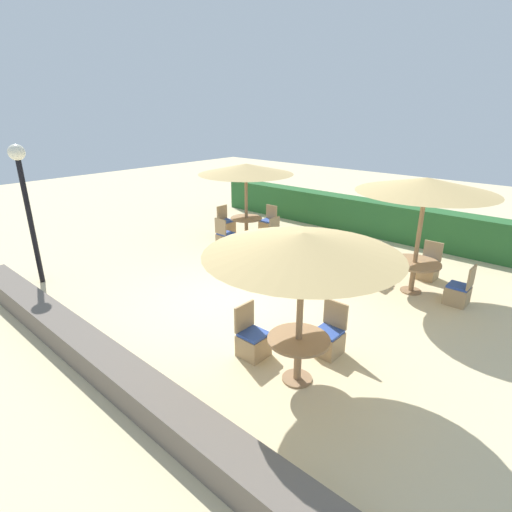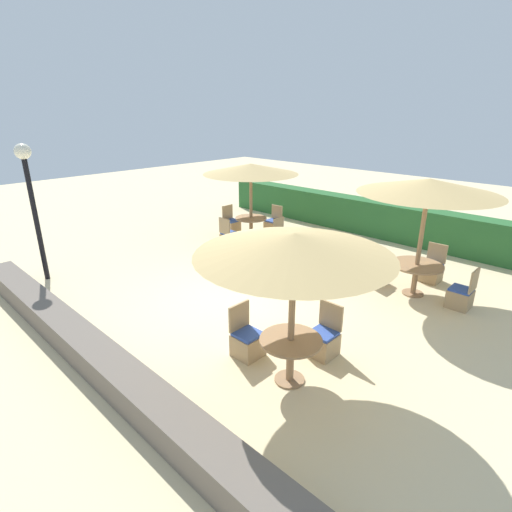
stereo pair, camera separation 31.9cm
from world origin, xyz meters
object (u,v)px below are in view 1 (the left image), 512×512
(patio_chair_back_left_east, at_px, (269,237))
(patio_chair_front_right_north, at_px, (328,340))
(patio_chair_back_left_west, at_px, (226,225))
(round_table_back_right, at_px, (414,268))
(lamp_post, at_px, (24,188))
(patio_chair_back_right_west, at_px, (371,270))
(patio_chair_front_right_west, at_px, (253,342))
(round_table_front_right, at_px, (298,348))
(patio_chair_back_left_south, at_px, (225,239))
(patio_chair_back_right_east, at_px, (458,293))
(patio_chair_back_left_north, at_px, (268,225))
(round_table_back_left, at_px, (246,222))
(parasol_back_left, at_px, (246,169))
(parasol_front_right, at_px, (303,244))
(parasol_back_right, at_px, (426,185))
(patio_chair_back_right_north, at_px, (428,269))

(patio_chair_back_left_east, height_order, patio_chair_front_right_north, same)
(patio_chair_back_left_west, relative_size, round_table_back_right, 0.80)
(lamp_post, distance_m, round_table_back_right, 9.17)
(round_table_back_right, height_order, patio_chair_back_right_west, patio_chair_back_right_west)
(patio_chair_back_left_west, xyz_separation_m, patio_chair_front_right_west, (5.60, -4.83, 0.00))
(patio_chair_back_left_east, height_order, round_table_front_right, patio_chair_back_left_east)
(patio_chair_back_left_south, bearing_deg, patio_chair_back_left_east, 47.16)
(patio_chair_back_left_south, relative_size, patio_chair_front_right_west, 1.00)
(patio_chair_back_left_east, xyz_separation_m, patio_chair_back_right_east, (5.67, -0.34, 0.00))
(patio_chair_front_right_west, bearing_deg, patio_chair_back_left_north, -141.98)
(lamp_post, relative_size, round_table_back_left, 3.25)
(patio_chair_back_left_west, height_order, patio_chair_back_right_east, same)
(parasol_back_left, bearing_deg, patio_chair_back_right_east, -3.02)
(round_table_front_right, bearing_deg, patio_chair_front_right_west, 178.33)
(lamp_post, bearing_deg, patio_chair_back_right_west, 42.32)
(parasol_back_left, height_order, patio_chair_back_left_north, parasol_back_left)
(parasol_front_right, distance_m, parasol_back_right, 4.44)
(parasol_front_right, height_order, round_table_front_right, parasol_front_right)
(patio_chair_back_right_west, bearing_deg, round_table_back_right, 91.98)
(parasol_front_right, bearing_deg, patio_chair_back_right_west, 102.23)
(lamp_post, bearing_deg, patio_chair_front_right_west, 10.77)
(parasol_back_left, height_order, parasol_back_right, parasol_back_right)
(patio_chair_front_right_north, distance_m, patio_chair_back_right_north, 4.51)
(patio_chair_back_left_south, bearing_deg, lamp_post, -106.77)
(patio_chair_back_left_north, bearing_deg, patio_chair_back_right_north, 176.11)
(parasol_back_left, distance_m, patio_chair_front_right_west, 6.95)
(patio_chair_back_left_south, relative_size, parasol_front_right, 0.33)
(lamp_post, xyz_separation_m, round_table_back_right, (7.08, 5.55, -1.75))
(parasol_back_right, bearing_deg, patio_chair_back_right_north, 90.40)
(patio_chair_front_right_west, relative_size, patio_chair_back_right_north, 1.00)
(parasol_front_right, xyz_separation_m, round_table_front_right, (-0.00, 0.00, -1.70))
(patio_chair_back_left_south, bearing_deg, parasol_front_right, -34.48)
(patio_chair_back_left_west, bearing_deg, parasol_back_left, 87.81)
(round_table_front_right, xyz_separation_m, patio_chair_back_right_north, (0.07, 5.47, -0.31))
(parasol_back_left, relative_size, round_table_back_left, 2.93)
(round_table_back_left, relative_size, round_table_back_right, 0.88)
(round_table_front_right, relative_size, patio_chair_front_right_west, 1.04)
(patio_chair_front_right_west, relative_size, patio_chair_back_right_west, 1.00)
(patio_chair_front_right_north, bearing_deg, parasol_back_right, -91.89)
(parasol_back_left, height_order, round_table_front_right, parasol_back_left)
(patio_chair_back_left_south, relative_size, patio_chair_back_right_north, 1.00)
(patio_chair_back_left_south, xyz_separation_m, parasol_front_right, (5.53, -3.80, 2.01))
(lamp_post, height_order, patio_chair_back_right_east, lamp_post)
(patio_chair_back_left_north, height_order, patio_chair_front_right_west, same)
(patio_chair_back_left_east, relative_size, patio_chair_back_left_north, 1.00)
(patio_chair_front_right_west, bearing_deg, parasol_back_right, 166.56)
(patio_chair_front_right_north, distance_m, patio_chair_back_right_west, 3.55)
(parasol_front_right, bearing_deg, patio_chair_back_left_east, 133.66)
(round_table_back_left, height_order, round_table_front_right, round_table_front_right)
(parasol_back_left, height_order, round_table_back_left, parasol_back_left)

